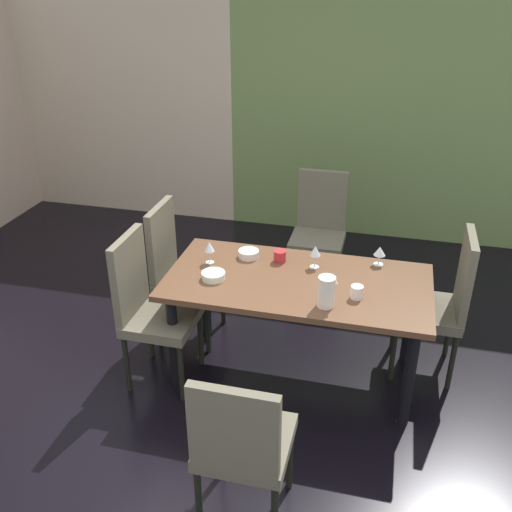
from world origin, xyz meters
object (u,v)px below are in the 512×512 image
Objects in this scene: chair_head_near at (241,442)px; serving_bowl_south at (249,254)px; chair_left_far at (178,267)px; chair_right_far at (443,299)px; wine_glass_west at (315,252)px; cup_east at (280,256)px; dining_table at (297,292)px; chair_head_far at (319,226)px; wine_glass_near_window at (380,252)px; wine_glass_center at (209,247)px; cup_near_shelf at (357,292)px; chair_left_near at (148,304)px; serving_bowl_north at (213,276)px; pitcher_rear at (326,291)px.

chair_head_near is 1.53m from serving_bowl_south.
chair_left_far is 1.00× the size of chair_right_far.
cup_east is at bearing 174.02° from wine_glass_west.
chair_head_far is (-0.03, 1.25, -0.09)m from dining_table.
cup_east is at bearing -170.03° from wine_glass_near_window.
serving_bowl_south is at bearing 149.49° from dining_table.
chair_left_far is at bearing 175.76° from serving_bowl_south.
chair_right_far reaches higher than chair_head_near.
serving_bowl_south is at bearing 30.67° from wine_glass_center.
chair_head_near is at bearing -110.77° from cup_near_shelf.
serving_bowl_north is (0.41, 0.15, 0.19)m from chair_left_near.
wine_glass_west is 1.18× the size of wine_glass_near_window.
cup_east is (-0.16, 0.22, 0.13)m from dining_table.
dining_table is 0.30m from cup_east.
wine_glass_west is (0.11, 1.44, 0.32)m from chair_head_near.
dining_table is at bearing 106.00° from chair_right_far.
chair_head_near is 1.49m from cup_east.
pitcher_rear is (0.22, -0.27, 0.19)m from dining_table.
wine_glass_center is at bearing 113.70° from chair_head_near.
dining_table is 1.67× the size of chair_head_far.
chair_right_far is 6.63× the size of wine_glass_west.
chair_head_far reaches higher than wine_glass_near_window.
chair_head_far is 7.18× the size of serving_bowl_south.
chair_right_far is at bearing -8.92° from wine_glass_near_window.
chair_left_near is at bearing 106.00° from chair_right_far.
chair_right_far reaches higher than serving_bowl_north.
chair_left_far is at bearing 149.95° from wine_glass_center.
chair_head_near is 1.48m from wine_glass_west.
cup_near_shelf is at bearing 69.23° from chair_head_near.
wine_glass_center reaches higher than cup_east.
chair_left_far is 0.99× the size of chair_left_near.
chair_right_far is at bearing 106.00° from chair_left_near.
pitcher_rear is (0.25, -1.52, 0.28)m from chair_head_far.
chair_left_near reaches higher than wine_glass_west.
pitcher_rear reaches higher than wine_glass_center.
cup_near_shelf is (1.32, -0.40, 0.21)m from chair_left_far.
wine_glass_near_window is at bearing 9.97° from cup_east.
cup_east is 0.43× the size of pitcher_rear.
cup_near_shelf is at bearing -102.65° from wine_glass_near_window.
chair_head_far reaches higher than wine_glass_center.
chair_left_far is at bearing -177.23° from wine_glass_near_window.
pitcher_rear is at bearing -73.42° from wine_glass_west.
cup_near_shelf is at bearing -12.42° from wine_glass_center.
wine_glass_near_window is 0.49m from cup_near_shelf.
chair_left_far reaches higher than cup_east.
serving_bowl_north is at bearing 70.24° from chair_head_far.
chair_left_far is at bearing 154.98° from pitcher_rear.
serving_bowl_south is (-1.32, -0.04, 0.20)m from chair_right_far.
chair_right_far is at bearing 57.44° from chair_head_near.
cup_east is at bearing 122.40° from chair_left_near.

